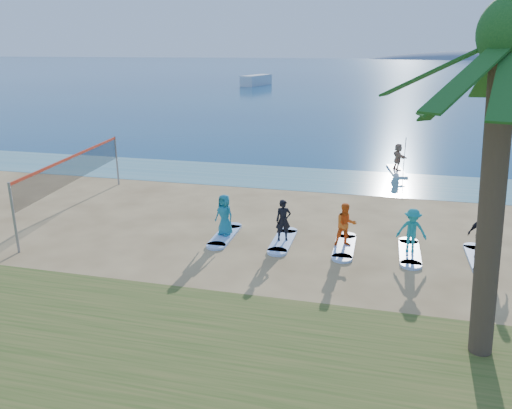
% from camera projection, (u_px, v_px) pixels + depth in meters
% --- Properties ---
extents(ground, '(600.00, 600.00, 0.00)m').
position_uv_depth(ground, '(282.00, 255.00, 16.97)').
color(ground, tan).
rests_on(ground, ground).
extents(shallow_water, '(600.00, 600.00, 0.00)m').
position_uv_depth(shallow_water, '(320.00, 179.00, 26.68)').
color(shallow_water, teal).
rests_on(shallow_water, ground).
extents(ocean, '(600.00, 600.00, 0.00)m').
position_uv_depth(ocean, '(376.00, 68.00, 164.91)').
color(ocean, navy).
rests_on(ocean, ground).
extents(volleyball_net, '(1.20, 9.02, 2.50)m').
position_uv_depth(volleyball_net, '(74.00, 169.00, 20.92)').
color(volleyball_net, gray).
rests_on(volleyball_net, ground).
extents(paddleboard, '(1.16, 3.07, 0.12)m').
position_uv_depth(paddleboard, '(397.00, 171.00, 28.28)').
color(paddleboard, silver).
rests_on(paddleboard, ground).
extents(paddleboarder, '(0.99, 1.46, 1.51)m').
position_uv_depth(paddleboarder, '(398.00, 157.00, 28.03)').
color(paddleboarder, tan).
rests_on(paddleboarder, paddleboard).
extents(boat_offshore_a, '(4.17, 8.82, 1.84)m').
position_uv_depth(boat_offshore_a, '(256.00, 85.00, 92.08)').
color(boat_offshore_a, silver).
rests_on(boat_offshore_a, ground).
extents(surfboard_0, '(0.70, 2.20, 0.09)m').
position_uv_depth(surfboard_0, '(225.00, 236.00, 18.64)').
color(surfboard_0, '#A4C9FF').
rests_on(surfboard_0, ground).
extents(student_0, '(0.88, 0.73, 1.55)m').
position_uv_depth(student_0, '(224.00, 215.00, 18.39)').
color(student_0, teal).
rests_on(student_0, surfboard_0).
extents(surfboard_1, '(0.70, 2.20, 0.09)m').
position_uv_depth(surfboard_1, '(283.00, 241.00, 18.13)').
color(surfboard_1, '#A4C9FF').
rests_on(surfboard_1, ground).
extents(student_1, '(0.64, 0.53, 1.50)m').
position_uv_depth(student_1, '(283.00, 220.00, 17.89)').
color(student_1, black).
rests_on(student_1, surfboard_1).
extents(surfboard_2, '(0.70, 2.20, 0.09)m').
position_uv_depth(surfboard_2, '(344.00, 247.00, 17.61)').
color(surfboard_2, '#A4C9FF').
rests_on(surfboard_2, ground).
extents(student_2, '(0.90, 0.80, 1.54)m').
position_uv_depth(student_2, '(346.00, 225.00, 17.37)').
color(student_2, orange).
rests_on(student_2, surfboard_2).
extents(surfboard_3, '(0.70, 2.20, 0.09)m').
position_uv_depth(surfboard_3, '(410.00, 253.00, 17.10)').
color(surfboard_3, '#A4C9FF').
rests_on(surfboard_3, ground).
extents(student_3, '(1.00, 0.59, 1.53)m').
position_uv_depth(student_3, '(412.00, 230.00, 16.85)').
color(student_3, teal).
rests_on(student_3, surfboard_3).
extents(surfboard_4, '(0.70, 2.20, 0.09)m').
position_uv_depth(surfboard_4, '(479.00, 259.00, 16.58)').
color(surfboard_4, '#A4C9FF').
rests_on(surfboard_4, ground).
extents(student_4, '(1.06, 0.68, 1.68)m').
position_uv_depth(student_4, '(482.00, 234.00, 16.32)').
color(student_4, black).
rests_on(student_4, surfboard_4).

